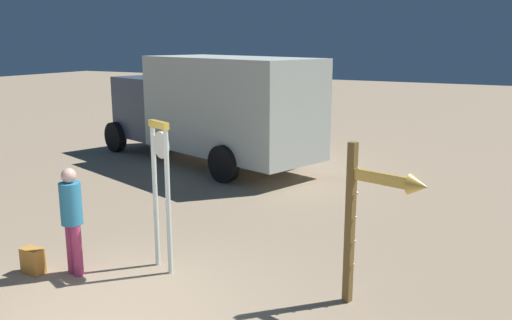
{
  "coord_description": "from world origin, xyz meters",
  "views": [
    {
      "loc": [
        4.34,
        -4.34,
        3.36
      ],
      "look_at": [
        -0.16,
        4.21,
        1.2
      ],
      "focal_mm": 37.99,
      "sensor_mm": 36.0,
      "label": 1
    }
  ],
  "objects_px": {
    "arrow_sign": "(376,205)",
    "backpack": "(33,261)",
    "box_truck_near": "(213,106)",
    "person_near_clock": "(72,216)",
    "standing_clock": "(161,180)"
  },
  "relations": [
    {
      "from": "arrow_sign",
      "to": "person_near_clock",
      "type": "distance_m",
      "value": 4.27
    },
    {
      "from": "box_truck_near",
      "to": "person_near_clock",
      "type": "bearing_deg",
      "value": -73.75
    },
    {
      "from": "standing_clock",
      "to": "person_near_clock",
      "type": "bearing_deg",
      "value": -143.74
    },
    {
      "from": "arrow_sign",
      "to": "box_truck_near",
      "type": "bearing_deg",
      "value": 135.4
    },
    {
      "from": "standing_clock",
      "to": "backpack",
      "type": "relative_size",
      "value": 5.86
    },
    {
      "from": "person_near_clock",
      "to": "box_truck_near",
      "type": "xyz_separation_m",
      "value": [
        -2.06,
        7.05,
        0.7
      ]
    },
    {
      "from": "arrow_sign",
      "to": "backpack",
      "type": "bearing_deg",
      "value": -165.58
    },
    {
      "from": "arrow_sign",
      "to": "backpack",
      "type": "xyz_separation_m",
      "value": [
        -4.71,
        -1.21,
        -1.2
      ]
    },
    {
      "from": "standing_clock",
      "to": "backpack",
      "type": "height_order",
      "value": "standing_clock"
    },
    {
      "from": "arrow_sign",
      "to": "person_near_clock",
      "type": "xyz_separation_m",
      "value": [
        -4.13,
        -0.95,
        -0.5
      ]
    },
    {
      "from": "backpack",
      "to": "box_truck_near",
      "type": "bearing_deg",
      "value": 101.45
    },
    {
      "from": "arrow_sign",
      "to": "standing_clock",
      "type": "bearing_deg",
      "value": -176.45
    },
    {
      "from": "arrow_sign",
      "to": "box_truck_near",
      "type": "height_order",
      "value": "box_truck_near"
    },
    {
      "from": "backpack",
      "to": "arrow_sign",
      "type": "bearing_deg",
      "value": 14.42
    },
    {
      "from": "standing_clock",
      "to": "backpack",
      "type": "xyz_separation_m",
      "value": [
        -1.61,
        -1.02,
        -1.18
      ]
    }
  ]
}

